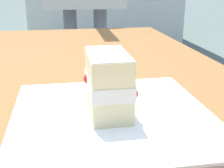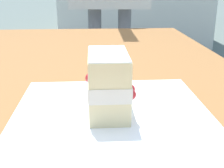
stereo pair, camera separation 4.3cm
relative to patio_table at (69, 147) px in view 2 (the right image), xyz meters
name	(u,v)px [view 2 (the right image)]	position (x,y,z in m)	size (l,w,h in m)	color
patio_table	(69,147)	(0.00, 0.00, 0.00)	(1.60, 0.81, 0.74)	brown
dessert_plate	(112,117)	(0.10, 0.08, 0.11)	(0.29, 0.29, 0.02)	white
cake_slice	(108,84)	(0.09, 0.07, 0.16)	(0.10, 0.07, 0.09)	beige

